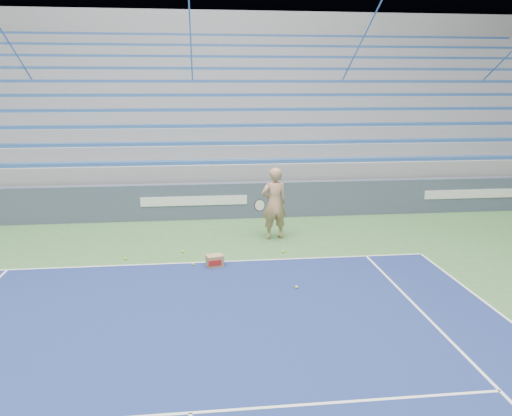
{
  "coord_description": "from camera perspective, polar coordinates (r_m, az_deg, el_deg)",
  "views": [
    {
      "loc": [
        0.2,
        0.91,
        3.98
      ],
      "look_at": [
        1.5,
        12.38,
        1.15
      ],
      "focal_mm": 35.0,
      "sensor_mm": 36.0,
      "label": 1
    }
  ],
  "objects": [
    {
      "name": "tennis_ball_3",
      "position": [
        10.22,
        4.66,
        -9.0
      ],
      "size": [
        0.07,
        0.07,
        0.07
      ],
      "primitive_type": "sphere",
      "color": "#BDE22E",
      "rests_on": "ground"
    },
    {
      "name": "tennis_ball_0",
      "position": [
        11.52,
        -7.21,
        -6.38
      ],
      "size": [
        0.07,
        0.07,
        0.07
      ],
      "primitive_type": "sphere",
      "color": "#BDE22E",
      "rests_on": "ground"
    },
    {
      "name": "tennis_ball_4",
      "position": [
        12.4,
        -8.35,
        -4.94
      ],
      "size": [
        0.07,
        0.07,
        0.07
      ],
      "primitive_type": "sphere",
      "color": "#BDE22E",
      "rests_on": "ground"
    },
    {
      "name": "tennis_ball_2",
      "position": [
        12.17,
        -14.7,
        -5.61
      ],
      "size": [
        0.07,
        0.07,
        0.07
      ],
      "primitive_type": "sphere",
      "color": "#BDE22E",
      "rests_on": "ground"
    },
    {
      "name": "tennis_player",
      "position": [
        13.18,
        2.07,
        0.51
      ],
      "size": [
        1.0,
        0.91,
        1.92
      ],
      "color": "tan",
      "rests_on": "ground"
    },
    {
      "name": "sponsor_barrier",
      "position": [
        15.36,
        -7.05,
        0.77
      ],
      "size": [
        30.0,
        0.32,
        1.1
      ],
      "color": "#3D495E",
      "rests_on": "ground"
    },
    {
      "name": "ball_box",
      "position": [
        11.37,
        -4.73,
        -6.05
      ],
      "size": [
        0.41,
        0.35,
        0.27
      ],
      "color": "#A37B4F",
      "rests_on": "ground"
    },
    {
      "name": "bleachers",
      "position": [
        20.76,
        -7.1,
        9.19
      ],
      "size": [
        31.0,
        9.15,
        7.3
      ],
      "color": "gray",
      "rests_on": "ground"
    },
    {
      "name": "tennis_ball_1",
      "position": [
        12.29,
        3.16,
        -4.99
      ],
      "size": [
        0.07,
        0.07,
        0.07
      ],
      "primitive_type": "sphere",
      "color": "#BDE22E",
      "rests_on": "ground"
    }
  ]
}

